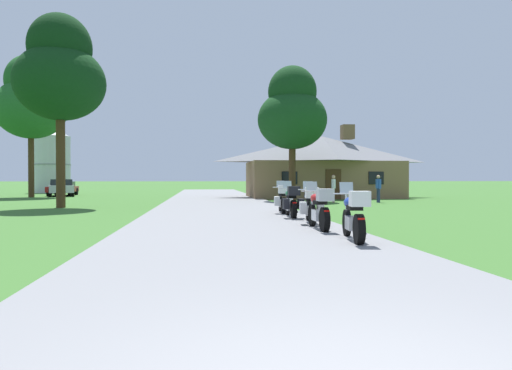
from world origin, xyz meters
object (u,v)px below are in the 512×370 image
object	(u,v)px
bystander_blue_shirt_near_lodge	(378,187)
tree_by_lodge_front	(292,112)
motorcycle_blue_nearest_to_camera	(354,216)
motorcycle_green_fourth_in_row	(291,202)
metal_silo_distant	(52,160)
parked_red_sedan_far_left	(63,188)
bystander_white_shirt_beside_signpost	(333,187)
motorcycle_blue_third_in_row	(311,205)
motorcycle_red_second_in_row	(319,209)
tree_left_near	(60,73)
motorcycle_black_farthest_in_row	(282,199)
parked_silver_suv_far_left	(61,187)
tree_left_far	(31,101)

from	to	relation	value
bystander_blue_shirt_near_lodge	tree_by_lodge_front	world-z (taller)	tree_by_lodge_front
motorcycle_blue_nearest_to_camera	motorcycle_green_fourth_in_row	world-z (taller)	same
tree_by_lodge_front	metal_silo_distant	distance (m)	29.52
tree_by_lodge_front	parked_red_sedan_far_left	xyz separation A→B (m)	(-17.67, 12.12, -5.12)
bystander_white_shirt_beside_signpost	tree_by_lodge_front	world-z (taller)	tree_by_lodge_front
tree_by_lodge_front	metal_silo_distant	xyz separation A→B (m)	(-21.09, 20.52, -2.42)
motorcycle_blue_nearest_to_camera	motorcycle_blue_third_in_row	xyz separation A→B (m)	(-0.00, 4.14, -0.01)
motorcycle_red_second_in_row	bystander_white_shirt_beside_signpost	bearing A→B (deg)	73.16
motorcycle_red_second_in_row	metal_silo_distant	bearing A→B (deg)	116.72
bystander_blue_shirt_near_lodge	tree_left_near	size ratio (longest dim) A/B	0.17
motorcycle_green_fourth_in_row	motorcycle_black_farthest_in_row	xyz separation A→B (m)	(0.06, 2.19, 0.00)
tree_left_near	tree_by_lodge_front	distance (m)	13.92
motorcycle_black_farthest_in_row	tree_by_lodge_front	distance (m)	12.42
parked_silver_suv_far_left	parked_red_sedan_far_left	size ratio (longest dim) A/B	1.15
metal_silo_distant	parked_silver_suv_far_left	size ratio (longest dim) A/B	1.35
motorcycle_blue_third_in_row	tree_left_far	xyz separation A→B (m)	(-16.53, 23.85, 6.87)
motorcycle_black_farthest_in_row	parked_silver_suv_far_left	world-z (taller)	parked_silver_suv_far_left
motorcycle_blue_third_in_row	tree_left_far	size ratio (longest dim) A/B	0.19
motorcycle_blue_nearest_to_camera	motorcycle_red_second_in_row	distance (m)	2.37
bystander_white_shirt_beside_signpost	parked_red_sedan_far_left	xyz separation A→B (m)	(-19.76, 14.38, -0.29)
motorcycle_black_farthest_in_row	parked_silver_suv_far_left	size ratio (longest dim) A/B	0.42
motorcycle_black_farthest_in_row	parked_red_sedan_far_left	distance (m)	27.63
motorcycle_blue_nearest_to_camera	motorcycle_green_fourth_in_row	xyz separation A→B (m)	(-0.17, 6.39, -0.01)
motorcycle_blue_third_in_row	tree_by_lodge_front	xyz separation A→B (m)	(2.45, 15.44, 5.15)
bystander_white_shirt_beside_signpost	motorcycle_blue_nearest_to_camera	bearing A→B (deg)	-3.67
motorcycle_blue_nearest_to_camera	tree_by_lodge_front	xyz separation A→B (m)	(2.45, 19.58, 5.14)
bystander_blue_shirt_near_lodge	parked_red_sedan_far_left	distance (m)	26.81
bystander_white_shirt_beside_signpost	tree_left_far	size ratio (longest dim) A/B	0.15
motorcycle_blue_nearest_to_camera	tree_left_far	size ratio (longest dim) A/B	0.19
motorcycle_blue_third_in_row	tree_by_lodge_front	distance (m)	16.46
motorcycle_blue_nearest_to_camera	tree_left_far	world-z (taller)	tree_left_far
metal_silo_distant	bystander_white_shirt_beside_signpost	bearing A→B (deg)	-44.51
motorcycle_blue_nearest_to_camera	motorcycle_black_farthest_in_row	size ratio (longest dim) A/B	1.00
motorcycle_green_fourth_in_row	motorcycle_black_farthest_in_row	bearing A→B (deg)	90.54
bystander_white_shirt_beside_signpost	parked_silver_suv_far_left	xyz separation A→B (m)	(-19.46, 12.89, -0.15)
motorcycle_black_farthest_in_row	motorcycle_green_fourth_in_row	bearing A→B (deg)	-86.79
tree_left_near	motorcycle_black_farthest_in_row	bearing A→B (deg)	-28.51
motorcycle_black_farthest_in_row	bystander_white_shirt_beside_signpost	world-z (taller)	bystander_white_shirt_beside_signpost
tree_left_far	motorcycle_green_fourth_in_row	bearing A→B (deg)	-52.86
motorcycle_blue_nearest_to_camera	motorcycle_blue_third_in_row	bearing A→B (deg)	97.50
motorcycle_green_fourth_in_row	tree_left_far	xyz separation A→B (m)	(-16.37, 21.61, 6.87)
tree_left_far	parked_red_sedan_far_left	bearing A→B (deg)	70.62
tree_left_near	parked_silver_suv_far_left	size ratio (longest dim) A/B	1.95
motorcycle_green_fourth_in_row	bystander_blue_shirt_near_lodge	distance (m)	13.04
bystander_blue_shirt_near_lodge	metal_silo_distant	distance (m)	34.72
motorcycle_black_farthest_in_row	tree_left_far	world-z (taller)	tree_left_far
motorcycle_green_fourth_in_row	tree_left_near	xyz separation A→B (m)	(-10.16, 7.74, 6.09)
motorcycle_blue_nearest_to_camera	motorcycle_green_fourth_in_row	distance (m)	6.39
parked_red_sedan_far_left	bystander_white_shirt_beside_signpost	bearing A→B (deg)	-39.33
bystander_blue_shirt_near_lodge	bystander_white_shirt_beside_signpost	size ratio (longest dim) A/B	1.00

